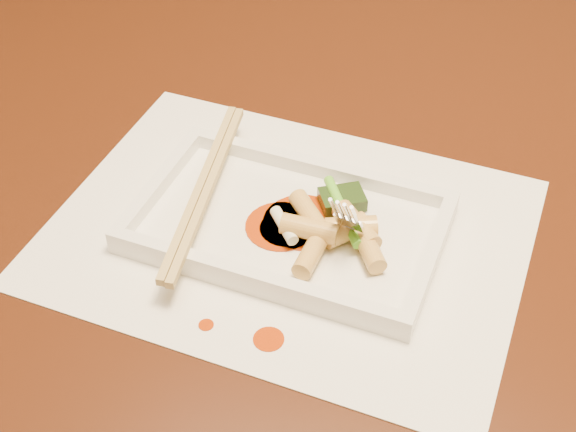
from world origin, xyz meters
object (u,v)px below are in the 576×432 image
at_px(table, 368,272).
at_px(plate_base, 288,228).
at_px(chopstick_a, 200,186).
at_px(fork, 379,164).
at_px(placemat, 288,232).

bearing_deg(table, plate_base, -127.37).
distance_m(table, chopstick_a, 0.20).
bearing_deg(plate_base, chopstick_a, 180.00).
bearing_deg(fork, table, 103.74).
bearing_deg(chopstick_a, placemat, 0.00).
height_order(plate_base, fork, fork).
bearing_deg(plate_base, table, 52.63).
relative_size(placemat, plate_base, 1.54).
bearing_deg(chopstick_a, table, 28.08).
xyz_separation_m(plate_base, chopstick_a, (-0.08, 0.00, 0.02)).
height_order(placemat, plate_base, plate_base).
bearing_deg(chopstick_a, plate_base, 0.00).
bearing_deg(fork, plate_base, -165.58).
xyz_separation_m(table, chopstick_a, (-0.14, -0.07, 0.13)).
height_order(placemat, fork, fork).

